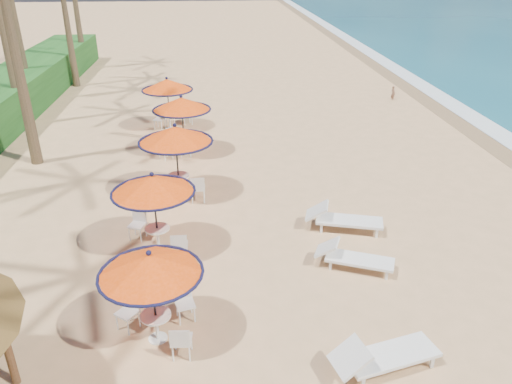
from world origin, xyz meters
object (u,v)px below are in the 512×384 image
at_px(station_2, 176,142).
at_px(lounger_mid, 352,257).
at_px(station_3, 181,110).
at_px(station_4, 168,91).
at_px(station_0, 153,275).
at_px(lounger_near, 382,355).
at_px(station_1, 153,191).
at_px(lounger_far, 341,218).

relative_size(station_2, lounger_mid, 1.21).
xyz_separation_m(station_3, station_4, (-0.74, 3.31, -0.08)).
distance_m(station_2, station_3, 3.88).
xyz_separation_m(station_2, lounger_mid, (4.62, -4.61, -1.58)).
xyz_separation_m(station_0, lounger_near, (4.37, -1.26, -1.24)).
bearing_deg(station_3, station_0, -90.16).
relative_size(station_1, station_4, 0.96).
height_order(station_0, lounger_near, station_0).
bearing_deg(lounger_mid, lounger_near, -73.02).
bearing_deg(station_3, lounger_far, -53.31).
distance_m(station_1, lounger_far, 5.43).
distance_m(station_2, lounger_mid, 6.72).
bearing_deg(lounger_near, station_0, 149.27).
bearing_deg(station_2, station_4, 96.23).
bearing_deg(station_2, station_3, 90.61).
bearing_deg(station_4, lounger_mid, -65.38).
relative_size(station_0, station_3, 0.91).
xyz_separation_m(lounger_near, lounger_far, (0.53, 5.43, 0.01)).
bearing_deg(station_0, station_2, 89.41).
height_order(station_2, station_4, station_2).
relative_size(station_2, station_3, 1.05).
bearing_deg(lounger_mid, station_0, -132.43).
bearing_deg(station_4, station_1, -87.85).
height_order(station_0, station_3, station_3).
xyz_separation_m(station_1, station_4, (-0.39, 10.47, -0.01)).
height_order(station_1, lounger_near, station_1).
height_order(station_4, lounger_mid, station_4).
relative_size(station_3, lounger_near, 1.05).
distance_m(station_1, station_3, 7.17).
height_order(station_0, station_2, station_2).
relative_size(lounger_near, lounger_far, 0.98).
bearing_deg(station_2, station_1, -96.80).
relative_size(station_4, lounger_near, 1.05).
bearing_deg(station_1, lounger_far, 6.88).
bearing_deg(station_4, station_3, -77.33).
xyz_separation_m(station_2, station_3, (-0.04, 3.88, -0.08)).
bearing_deg(lounger_near, station_2, 103.40).
distance_m(station_1, lounger_mid, 5.38).
xyz_separation_m(station_2, lounger_far, (4.83, -2.65, -1.54)).
distance_m(station_4, lounger_near, 16.15).
bearing_deg(station_1, station_4, 92.15).
bearing_deg(station_0, station_1, 95.19).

